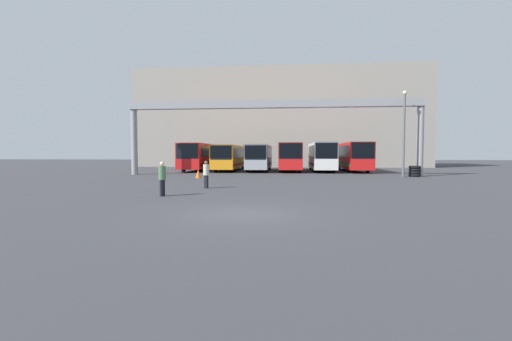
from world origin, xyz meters
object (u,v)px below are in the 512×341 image
bus_slot_3 (290,155)px  tire_stack (415,171)px  traffic_cone (198,174)px  bus_slot_4 (321,155)px  bus_slot_0 (200,155)px  bus_slot_1 (230,156)px  pedestrian_mid_left (206,174)px  bus_slot_5 (352,155)px  bus_slot_2 (260,156)px  lamp_post (404,130)px  pedestrian_far_center (162,178)px

bus_slot_3 → tire_stack: size_ratio=9.66×
traffic_cone → tire_stack: size_ratio=0.68×
bus_slot_4 → traffic_cone: bus_slot_4 is taller
bus_slot_3 → tire_stack: bearing=-37.7°
bus_slot_3 → bus_slot_0: bearing=178.1°
bus_slot_1 → traffic_cone: bus_slot_1 is taller
pedestrian_mid_left → bus_slot_0: bearing=-29.9°
bus_slot_5 → bus_slot_3: bearing=-174.4°
bus_slot_3 → bus_slot_4: bearing=4.0°
bus_slot_2 → pedestrian_mid_left: bearing=-94.1°
bus_slot_2 → traffic_cone: 12.93m
bus_slot_0 → traffic_cone: size_ratio=15.10×
lamp_post → pedestrian_far_center: bearing=-137.1°
bus_slot_5 → pedestrian_far_center: size_ratio=6.86×
bus_slot_2 → pedestrian_mid_left: size_ratio=6.35×
bus_slot_4 → traffic_cone: size_ratio=14.82×
bus_slot_5 → pedestrian_far_center: bus_slot_5 is taller
bus_slot_1 → bus_slot_5: (14.48, -0.22, 0.14)m
bus_slot_1 → tire_stack: bus_slot_1 is taller
traffic_cone → bus_slot_0: bearing=103.9°
pedestrian_mid_left → bus_slot_1: bearing=-39.7°
pedestrian_far_center → bus_slot_0: bearing=-162.6°
bus_slot_2 → bus_slot_3: (3.62, -0.16, 0.11)m
bus_slot_4 → pedestrian_mid_left: (-8.70, -20.58, -1.00)m
bus_slot_5 → tire_stack: size_ratio=11.03×
bus_slot_4 → pedestrian_mid_left: 22.37m
bus_slot_3 → pedestrian_far_center: 25.01m
bus_slot_0 → lamp_post: size_ratio=1.44×
bus_slot_3 → pedestrian_mid_left: bus_slot_3 is taller
traffic_cone → lamp_post: (17.57, 2.78, 3.74)m
bus_slot_0 → bus_slot_3: bus_slot_0 is taller
bus_slot_0 → tire_stack: size_ratio=10.33×
traffic_cone → tire_stack: (18.81, 3.49, 0.12)m
bus_slot_3 → traffic_cone: 14.39m
bus_slot_0 → tire_stack: 23.64m
bus_slot_2 → traffic_cone: (-4.17, -12.16, -1.37)m
bus_slot_3 → bus_slot_4: bus_slot_4 is taller
bus_slot_5 → tire_stack: bus_slot_5 is taller
pedestrian_far_center → traffic_cone: bearing=-166.1°
bus_slot_2 → lamp_post: size_ratio=1.38×
bus_slot_1 → lamp_post: bearing=-30.8°
tire_stack → traffic_cone: bearing=-169.5°
bus_slot_2 → tire_stack: size_ratio=9.96×
pedestrian_mid_left → tire_stack: bearing=-99.2°
bus_slot_1 → lamp_post: lamp_post is taller
bus_slot_4 → pedestrian_far_center: (-9.93, -24.44, -0.98)m
bus_slot_2 → pedestrian_mid_left: (-1.46, -20.48, -0.86)m
bus_slot_3 → pedestrian_mid_left: size_ratio=6.16×
bus_slot_3 → bus_slot_4: 3.63m
bus_slot_1 → bus_slot_5: 14.48m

